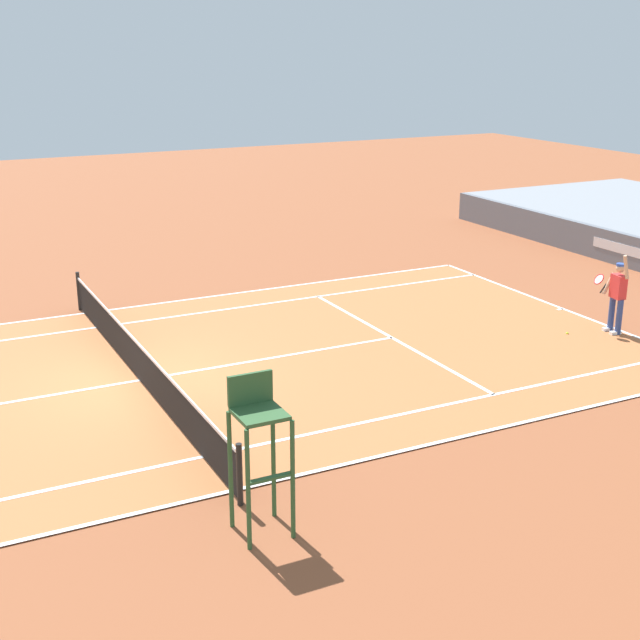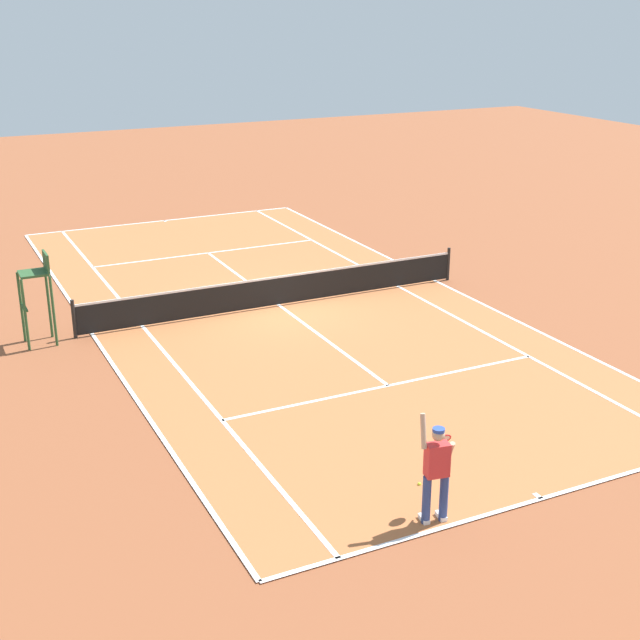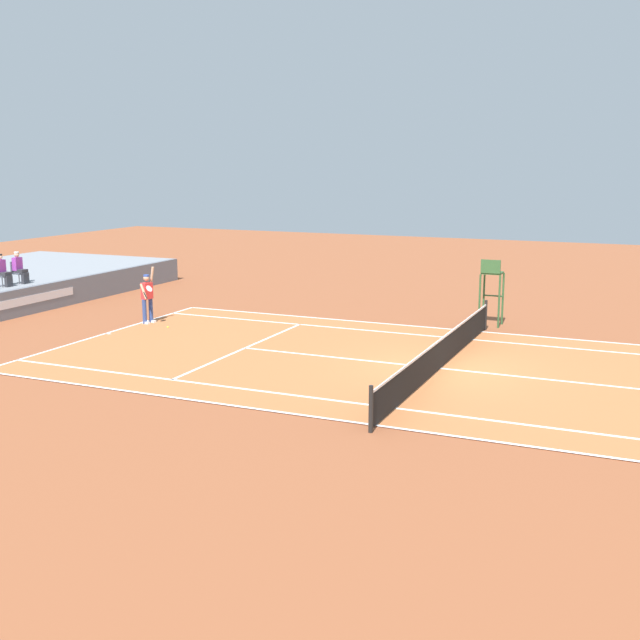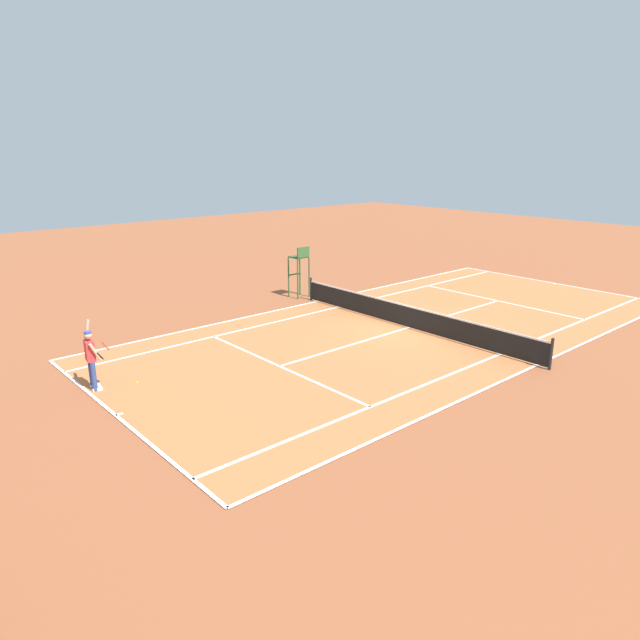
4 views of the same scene
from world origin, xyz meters
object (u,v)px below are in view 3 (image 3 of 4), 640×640
spectator_seated_3 (2,271)px  tennis_player (147,297)px  spectator_seated_4 (19,268)px  tennis_ball (168,327)px  umpire_chair (492,283)px

spectator_seated_3 → tennis_player: spectator_seated_3 is taller
spectator_seated_4 → spectator_seated_3: bearing=180.0°
spectator_seated_4 → tennis_ball: bearing=-95.4°
tennis_ball → tennis_player: bearing=69.9°
spectator_seated_4 → umpire_chair: bearing=-76.4°
spectator_seated_3 → umpire_chair: size_ratio=0.52×
tennis_player → spectator_seated_3: bearing=95.3°
spectator_seated_4 → tennis_player: spectator_seated_4 is taller
spectator_seated_3 → tennis_ball: bearing=-88.6°
tennis_ball → umpire_chair: bearing=-64.3°
spectator_seated_4 → umpire_chair: 18.49m
spectator_seated_4 → tennis_player: size_ratio=0.61×
tennis_player → umpire_chair: 12.54m
spectator_seated_3 → tennis_ball: (0.18, -7.46, -1.65)m
tennis_player → tennis_ball: tennis_player is taller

